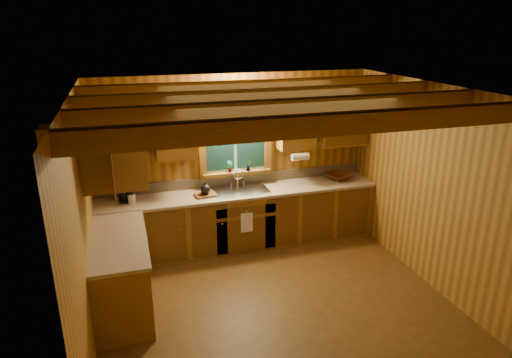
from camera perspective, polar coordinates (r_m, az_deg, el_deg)
The scene contains 20 objects.
room at distance 5.20m, azimuth 2.57°, elevation -3.29°, with size 4.20×4.20×4.20m.
ceiling_beams at distance 4.87m, azimuth 2.78°, elevation 9.76°, with size 4.20×2.54×0.18m.
base_cabinets at distance 6.57m, azimuth -5.39°, elevation -6.68°, with size 4.20×2.22×0.86m.
countertop at distance 6.39m, azimuth -5.41°, elevation -3.01°, with size 4.20×2.24×0.04m.
backsplash at distance 7.00m, azimuth -2.58°, elevation -0.07°, with size 4.20×0.02×0.16m, color tan.
dishwasher_panel at distance 5.94m, azimuth -13.57°, elevation -10.16°, with size 0.02×0.60×0.80m, color white.
upper_cabinets at distance 6.21m, azimuth -6.70°, elevation 5.59°, with size 4.19×1.77×0.78m.
window at distance 6.82m, azimuth -2.61°, elevation 4.23°, with size 1.12×0.08×1.00m.
window_sill at distance 6.90m, azimuth -2.47°, elevation 0.85°, with size 1.06×0.14×0.04m, color brown.
wall_sconce at distance 6.57m, azimuth -2.43°, elevation 9.34°, with size 0.45×0.21×0.17m.
paper_towel_roll at distance 6.84m, azimuth 5.61°, elevation 2.81°, with size 0.11×0.11×0.27m, color white.
dish_towel at distance 6.62m, azimuth -1.18°, elevation -5.53°, with size 0.18×0.01×0.30m, color white.
sink at distance 6.79m, azimuth -1.97°, elevation -1.81°, with size 0.82×0.48×0.43m.
coffee_maker at distance 6.61m, azimuth -16.35°, elevation -1.47°, with size 0.16×0.21×0.29m.
utensil_crock at distance 6.50m, azimuth -15.48°, elevation -2.33°, with size 0.12×0.12×0.33m.
cutting_board at distance 6.60m, azimuth -6.40°, elevation -2.02°, with size 0.31×0.22×0.03m, color brown.
teakettle at distance 6.57m, azimuth -6.42°, elevation -1.31°, with size 0.14×0.14×0.18m.
wicker_basket at distance 7.36m, azimuth 10.37°, elevation 0.35°, with size 0.40×0.40×0.10m, color #48230C.
potted_plant_left at distance 6.82m, azimuth -3.33°, elevation 1.61°, with size 0.10×0.07×0.18m, color brown.
potted_plant_right at distance 6.88m, azimuth -0.95°, elevation 1.69°, with size 0.09×0.07×0.16m, color brown.
Camera 1 is at (-1.62, -4.53, 3.28)m, focal length 31.61 mm.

